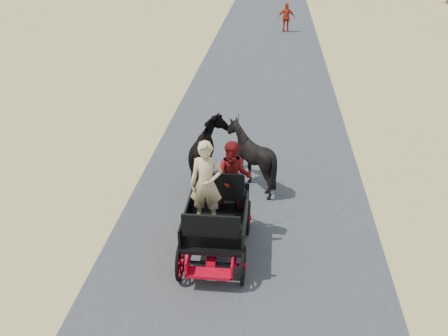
# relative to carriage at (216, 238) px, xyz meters

# --- Properties ---
(ground) EXTENTS (140.00, 140.00, 0.00)m
(ground) POSITION_rel_carriage_xyz_m (0.55, 2.29, -0.36)
(ground) COLOR tan
(road) EXTENTS (6.00, 140.00, 0.01)m
(road) POSITION_rel_carriage_xyz_m (0.55, 2.29, -0.35)
(road) COLOR #38383A
(road) RESTS_ON ground
(carriage) EXTENTS (1.30, 2.40, 0.72)m
(carriage) POSITION_rel_carriage_xyz_m (0.00, 0.00, 0.00)
(carriage) COLOR black
(carriage) RESTS_ON ground
(horse_left) EXTENTS (0.91, 2.01, 1.70)m
(horse_left) POSITION_rel_carriage_xyz_m (-0.55, 3.00, 0.49)
(horse_left) COLOR black
(horse_left) RESTS_ON ground
(horse_right) EXTENTS (1.37, 1.54, 1.70)m
(horse_right) POSITION_rel_carriage_xyz_m (0.55, 3.00, 0.49)
(horse_right) COLOR black
(horse_right) RESTS_ON ground
(driver_man) EXTENTS (0.66, 0.43, 1.80)m
(driver_man) POSITION_rel_carriage_xyz_m (-0.20, 0.05, 1.26)
(driver_man) COLOR tan
(driver_man) RESTS_ON carriage
(passenger_woman) EXTENTS (0.77, 0.60, 1.58)m
(passenger_woman) POSITION_rel_carriage_xyz_m (0.30, 0.60, 1.15)
(passenger_woman) COLOR #660C0F
(passenger_woman) RESTS_ON carriage
(pedestrian) EXTENTS (1.03, 0.46, 1.73)m
(pedestrian) POSITION_rel_carriage_xyz_m (1.69, 22.70, 0.50)
(pedestrian) COLOR #AA2813
(pedestrian) RESTS_ON ground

